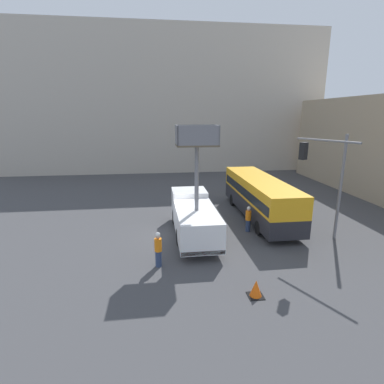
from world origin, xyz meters
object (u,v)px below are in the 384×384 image
at_px(utility_truck, 194,214).
at_px(city_bus, 260,195).
at_px(road_worker_directing, 248,219).
at_px(traffic_cone_near_truck, 256,289).
at_px(road_worker_near_truck, 158,249).
at_px(traffic_light_pole, 329,172).

distance_m(utility_truck, city_bus, 6.15).
height_order(city_bus, road_worker_directing, city_bus).
xyz_separation_m(city_bus, traffic_cone_near_truck, (-3.61, -9.91, -1.41)).
distance_m(road_worker_near_truck, traffic_cone_near_truck, 5.24).
bearing_deg(road_worker_directing, road_worker_near_truck, -164.82).
xyz_separation_m(traffic_light_pole, road_worker_directing, (-3.92, 2.37, -3.56)).
bearing_deg(road_worker_near_truck, traffic_cone_near_truck, -77.22).
bearing_deg(traffic_light_pole, utility_truck, 165.17).
relative_size(city_bus, traffic_light_pole, 1.65).
bearing_deg(traffic_light_pole, road_worker_near_truck, -170.17).
bearing_deg(traffic_light_pole, road_worker_directing, 148.84).
distance_m(road_worker_directing, traffic_cone_near_truck, 7.57).
relative_size(traffic_light_pole, traffic_cone_near_truck, 8.53).
distance_m(city_bus, road_worker_directing, 3.23).
distance_m(road_worker_near_truck, road_worker_directing, 7.31).
relative_size(city_bus, traffic_cone_near_truck, 14.05).
relative_size(utility_truck, city_bus, 0.69).
bearing_deg(utility_truck, road_worker_directing, 5.29).
bearing_deg(city_bus, traffic_light_pole, -167.12).
bearing_deg(traffic_cone_near_truck, road_worker_near_truck, 142.12).
distance_m(city_bus, traffic_light_pole, 6.09).
relative_size(road_worker_near_truck, traffic_cone_near_truck, 2.46).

